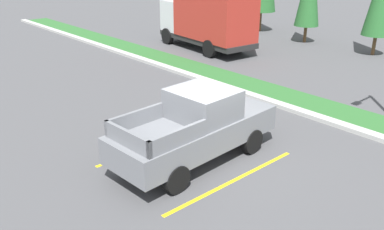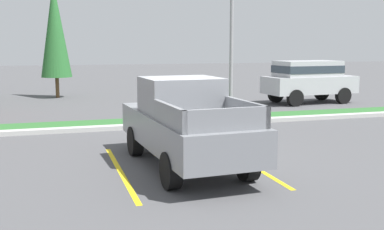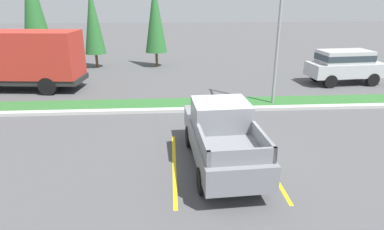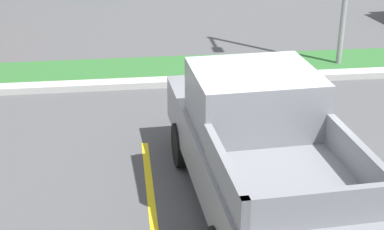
% 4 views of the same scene
% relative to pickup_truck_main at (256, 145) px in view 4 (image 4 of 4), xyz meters
% --- Properties ---
extents(ground_plane, '(120.00, 120.00, 0.00)m').
position_rel_pickup_truck_main_xyz_m(ground_plane, '(0.12, 0.34, -1.04)').
color(ground_plane, '#4C4C4F').
extents(parking_line_near, '(0.12, 4.80, 0.01)m').
position_rel_pickup_truck_main_xyz_m(parking_line_near, '(-1.55, -0.05, -1.04)').
color(parking_line_near, yellow).
rests_on(parking_line_near, ground).
extents(parking_line_far, '(0.12, 4.80, 0.01)m').
position_rel_pickup_truck_main_xyz_m(parking_line_far, '(1.55, -0.05, -1.04)').
color(parking_line_far, yellow).
rests_on(parking_line_far, ground).
extents(curb_strip, '(56.00, 0.40, 0.15)m').
position_rel_pickup_truck_main_xyz_m(curb_strip, '(0.12, 5.34, -0.97)').
color(curb_strip, '#B2B2AD').
rests_on(curb_strip, ground).
extents(grass_median, '(56.00, 1.80, 0.06)m').
position_rel_pickup_truck_main_xyz_m(grass_median, '(0.12, 6.44, -1.01)').
color(grass_median, '#2D662D').
rests_on(grass_median, ground).
extents(pickup_truck_main, '(2.20, 5.33, 2.10)m').
position_rel_pickup_truck_main_xyz_m(pickup_truck_main, '(0.00, 0.00, 0.00)').
color(pickup_truck_main, black).
rests_on(pickup_truck_main, ground).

